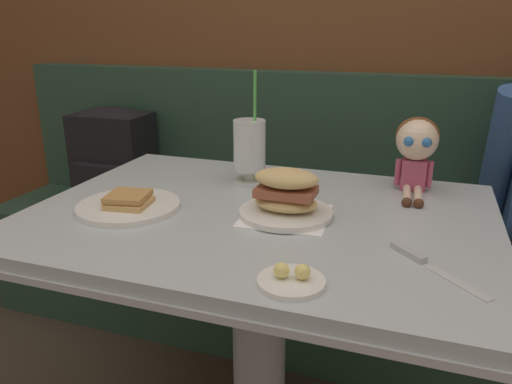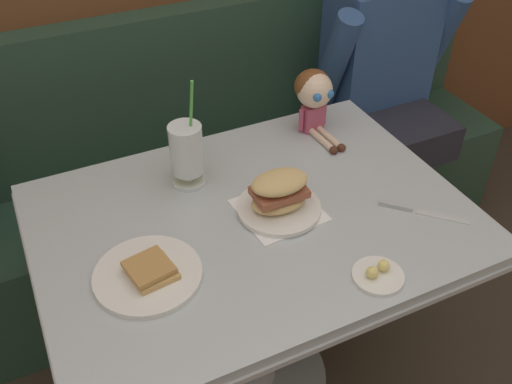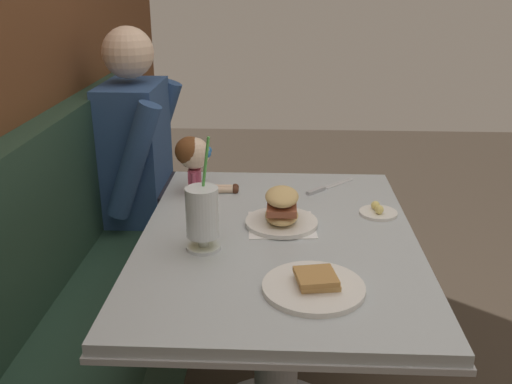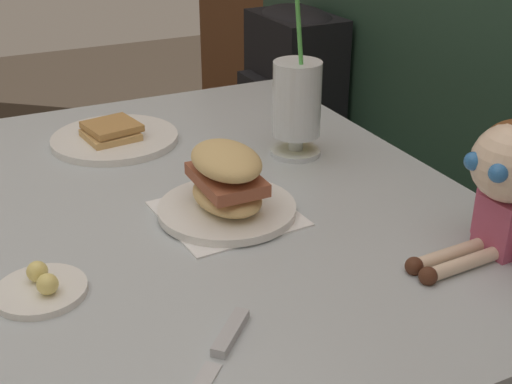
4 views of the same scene
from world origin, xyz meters
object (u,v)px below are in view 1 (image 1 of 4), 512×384
object	(u,v)px
milkshake_glass	(249,148)
toast_plate	(129,205)
seated_doll	(417,144)
butter_knife	(421,260)
butter_saucer	(291,279)
sandwich_plate	(286,198)
backpack	(113,156)

from	to	relation	value
milkshake_glass	toast_plate	bearing A→B (deg)	-125.02
milkshake_glass	seated_doll	distance (m)	0.45
butter_knife	butter_saucer	bearing A→B (deg)	-142.46
butter_knife	seated_doll	bearing A→B (deg)	94.51
milkshake_glass	butter_knife	size ratio (longest dim) A/B	1.75
sandwich_plate	seated_doll	world-z (taller)	seated_doll
toast_plate	butter_knife	world-z (taller)	toast_plate
milkshake_glass	sandwich_plate	distance (m)	0.28
butter_knife	sandwich_plate	bearing A→B (deg)	155.06
butter_knife	backpack	distance (m)	1.43
sandwich_plate	seated_doll	bearing A→B (deg)	48.01
sandwich_plate	butter_saucer	bearing A→B (deg)	-72.45
milkshake_glass	seated_doll	bearing A→B (deg)	11.20
milkshake_glass	backpack	xyz separation A→B (m)	(-0.74, 0.40, -0.18)
butter_saucer	butter_knife	bearing A→B (deg)	37.54
butter_knife	milkshake_glass	bearing A→B (deg)	142.97
butter_saucer	sandwich_plate	bearing A→B (deg)	107.55
seated_doll	butter_knife	bearing A→B (deg)	-85.49
butter_knife	seated_doll	distance (m)	0.46
milkshake_glass	seated_doll	world-z (taller)	milkshake_glass
seated_doll	backpack	world-z (taller)	seated_doll
toast_plate	backpack	xyz separation A→B (m)	(-0.53, 0.69, -0.09)
butter_saucer	milkshake_glass	bearing A→B (deg)	116.90
milkshake_glass	butter_saucer	xyz separation A→B (m)	(0.26, -0.52, -0.09)
toast_plate	backpack	size ratio (longest dim) A/B	0.62
butter_saucer	seated_doll	size ratio (longest dim) A/B	0.54
milkshake_glass	backpack	distance (m)	0.86
toast_plate	seated_doll	size ratio (longest dim) A/B	1.13
toast_plate	seated_doll	distance (m)	0.76
milkshake_glass	backpack	size ratio (longest dim) A/B	0.78
seated_doll	butter_saucer	bearing A→B (deg)	-106.14
butter_knife	seated_doll	xyz separation A→B (m)	(-0.04, 0.45, 0.12)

